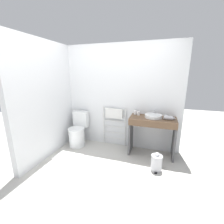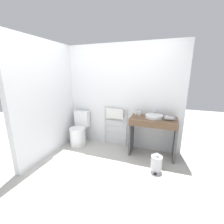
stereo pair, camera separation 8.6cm
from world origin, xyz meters
name	(u,v)px [view 1 (the left image)]	position (x,y,z in m)	size (l,w,h in m)	color
ground_plane	(96,181)	(0.00, 0.00, 0.00)	(12.00, 12.00, 0.00)	#B2AFA8
wall_back	(120,97)	(0.00, 1.45, 1.19)	(2.79, 0.12, 2.37)	silver
wall_side	(51,100)	(-1.34, 0.69, 1.19)	(0.12, 2.06, 2.37)	silver
toilet	(78,132)	(-0.96, 1.08, 0.32)	(0.39, 0.52, 0.82)	white
towel_radiator	(114,118)	(-0.10, 1.34, 0.69)	(0.57, 0.06, 0.96)	silver
vanity_counter	(152,130)	(0.79, 1.14, 0.57)	(0.94, 0.47, 0.84)	brown
sink_basin	(153,116)	(0.80, 1.17, 0.88)	(0.35, 0.35, 0.06)	white
faucet	(154,112)	(0.80, 1.34, 0.92)	(0.02, 0.10, 0.12)	silver
cup_near_wall	(135,113)	(0.40, 1.30, 0.88)	(0.06, 0.06, 0.08)	white
cup_near_edge	(138,113)	(0.48, 1.27, 0.89)	(0.07, 0.07, 0.09)	white
hair_dryer	(169,118)	(1.10, 1.12, 0.88)	(0.23, 0.16, 0.08)	#B7B7BC
trash_bin	(156,162)	(0.93, 0.62, 0.16)	(0.20, 0.23, 0.36)	silver
bath_mat	(68,157)	(-0.88, 0.50, 0.01)	(0.56, 0.36, 0.01)	silver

